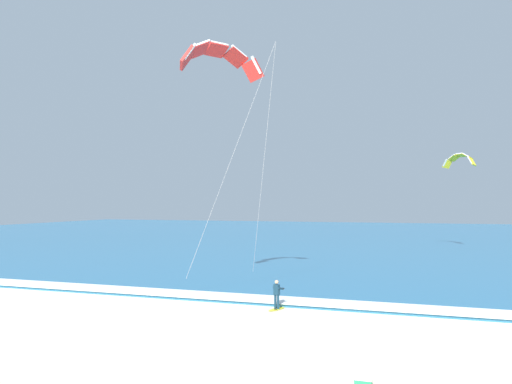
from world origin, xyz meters
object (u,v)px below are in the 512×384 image
(kitesurfer, at_px, (277,293))
(kite_primary, at_px, (219,57))
(kite_distant, at_px, (460,159))
(cooler_box, at_px, (363,383))
(surfboard, at_px, (277,309))

(kitesurfer, relative_size, kite_primary, 0.11)
(kite_distant, bearing_deg, cooler_box, -98.51)
(kitesurfer, xyz_separation_m, cooler_box, (5.88, -10.55, -0.74))
(surfboard, bearing_deg, kitesurfer, 68.86)
(surfboard, relative_size, kite_primary, 0.09)
(kitesurfer, bearing_deg, surfboard, -111.14)
(kite_distant, xyz_separation_m, cooler_box, (-7.36, -49.20, -11.46))
(kite_distant, bearing_deg, kitesurfer, -108.91)
(kitesurfer, distance_m, kite_primary, 16.62)
(kite_distant, height_order, cooler_box, kite_distant)
(kite_primary, bearing_deg, surfboard, -37.05)
(surfboard, xyz_separation_m, cooler_box, (5.89, -10.53, 0.18))
(surfboard, distance_m, kite_primary, 17.47)
(kite_primary, bearing_deg, kite_distant, 62.02)
(cooler_box, bearing_deg, surfboard, 119.21)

